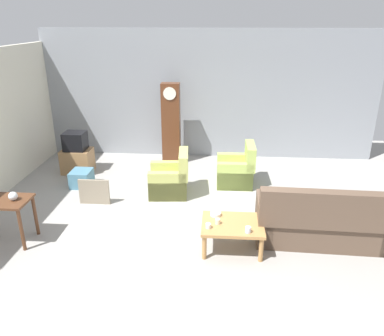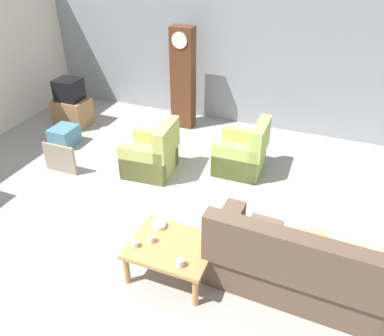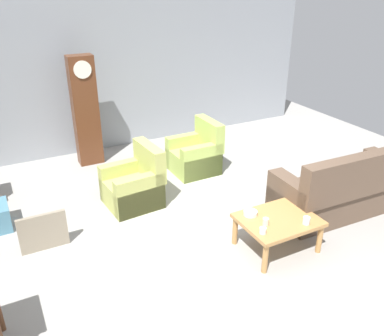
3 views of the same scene
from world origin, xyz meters
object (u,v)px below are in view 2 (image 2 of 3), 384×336
Objects in this scene: tv_stand_cabinet at (73,112)px; tv_crt at (69,89)px; armchair_olive_near at (152,156)px; bowl_white_stacked at (159,225)px; storage_box_blue at (64,136)px; cup_white_porcelain at (135,244)px; armchair_olive_far at (242,155)px; cup_blue_rimmed at (180,263)px; couch_floral at (303,269)px; coffee_table_wood at (171,249)px; framed_picture_leaning at (60,159)px; grandfather_clock at (183,79)px; cup_cream_tall at (151,239)px.

tv_stand_cabinet is 1.42× the size of tv_crt.
bowl_white_stacked is (0.95, -1.69, 0.17)m from armchair_olive_near.
storage_box_blue is 3.69m from cup_white_porcelain.
cup_blue_rimmed is at bearing -88.80° from armchair_olive_far.
armchair_olive_near is at bearing 148.55° from couch_floral.
couch_floral reaches higher than tv_stand_cabinet.
coffee_table_wood is at bearing 25.12° from cup_white_porcelain.
tv_crt is at bearing 119.75° from framed_picture_leaning.
grandfather_clock is 22.83× the size of cup_cream_tall.
tv_crt is at bearing -159.13° from grandfather_clock.
couch_floral reaches higher than cup_cream_tall.
tv_crt is 4.29m from bowl_white_stacked.
armchair_olive_far is 1.53× the size of framed_picture_leaning.
couch_floral is 12.13× the size of bowl_white_stacked.
cup_blue_rimmed is (-1.23, -0.54, 0.14)m from couch_floral.
tv_stand_cabinet is at bearing 140.49° from bowl_white_stacked.
couch_floral is 4.57m from grandfather_clock.
framed_picture_leaning reaches higher than bowl_white_stacked.
tv_crt is 4.49m from cup_cream_tall.
armchair_olive_far is at bearing -38.05° from grandfather_clock.
coffee_table_wood is at bearing -40.34° from bowl_white_stacked.
cup_white_porcelain is (-1.83, -0.46, 0.13)m from couch_floral.
armchair_olive_far is at bearing 81.22° from cup_cream_tall.
couch_floral is 5.03m from storage_box_blue.
coffee_table_wood is 0.43m from cup_white_porcelain.
tv_stand_cabinet is 4.47m from cup_white_porcelain.
couch_floral is 3.13× the size of tv_stand_cabinet.
bowl_white_stacked is at bearing -33.45° from storage_box_blue.
tv_stand_cabinet reaches higher than framed_picture_leaning.
framed_picture_leaning is (-4.11, 1.07, -0.10)m from couch_floral.
framed_picture_leaning is 6.88× the size of cup_cream_tall.
cup_white_porcelain is (2.83, -2.34, 0.31)m from storage_box_blue.
tv_stand_cabinet is 4.28m from bowl_white_stacked.
armchair_olive_near is at bearing 122.46° from coffee_table_wood.
storage_box_blue is 3.53m from bowl_white_stacked.
grandfather_clock is 3.76m from bowl_white_stacked.
coffee_table_wood is at bearing -34.08° from storage_box_blue.
framed_picture_leaning is 2.76m from cup_white_porcelain.
couch_floral reaches higher than bowl_white_stacked.
coffee_table_wood is 0.26m from cup_cream_tall.
grandfather_clock is 2.53m from storage_box_blue.
bowl_white_stacked is at bearing 135.23° from cup_blue_rimmed.
couch_floral is 1.07× the size of grandfather_clock.
armchair_olive_far is at bearing 120.01° from couch_floral.
coffee_table_wood is at bearing -69.20° from grandfather_clock.
bowl_white_stacked is (-0.27, 0.23, 0.09)m from coffee_table_wood.
armchair_olive_near is 2.61m from tv_crt.
armchair_olive_near is 1.00× the size of armchair_olive_far.
armchair_olive_far reaches higher than cup_blue_rimmed.
cup_cream_tall is at bearing -63.27° from armchair_olive_near.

